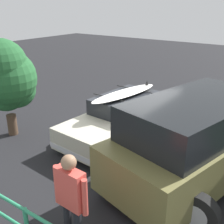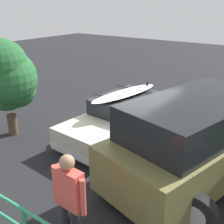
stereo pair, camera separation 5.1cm
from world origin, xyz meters
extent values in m
cube|color=black|center=(0.00, 0.00, -0.01)|extent=(44.00, 44.00, 0.02)
cube|color=silver|center=(-1.06, -0.28, 0.00)|extent=(0.12, 3.75, 0.00)
cube|color=#B7B29E|center=(0.22, -0.28, 0.48)|extent=(1.86, 4.45, 0.60)
cube|color=#23262B|center=(0.21, -0.45, 1.00)|extent=(1.53, 2.17, 0.45)
cube|color=silver|center=(0.36, 1.86, 0.30)|extent=(1.63, 0.20, 0.14)
cube|color=silver|center=(0.09, -2.41, 0.30)|extent=(1.63, 0.20, 0.14)
cylinder|color=black|center=(-0.50, 1.12, 0.32)|extent=(0.65, 0.18, 0.65)
cylinder|color=#B7B7BC|center=(-0.50, 1.12, 0.32)|extent=(0.36, 0.19, 0.36)
cylinder|color=black|center=(1.12, 1.02, 0.32)|extent=(0.65, 0.18, 0.65)
cylinder|color=#B7B7BC|center=(1.12, 1.02, 0.32)|extent=(0.36, 0.19, 0.36)
cylinder|color=black|center=(-0.67, -1.57, 0.32)|extent=(0.65, 0.18, 0.65)
cylinder|color=#B7B7BC|center=(-0.67, -1.57, 0.32)|extent=(0.36, 0.19, 0.36)
cylinder|color=black|center=(0.95, -1.67, 0.32)|extent=(0.65, 0.18, 0.65)
cylinder|color=#B7B7BC|center=(0.95, -1.67, 0.32)|extent=(0.36, 0.19, 0.36)
cylinder|color=black|center=(0.25, 0.12, 1.27)|extent=(1.67, 0.13, 0.03)
cylinder|color=black|center=(0.18, -1.02, 1.27)|extent=(1.67, 0.13, 0.03)
ellipsoid|color=white|center=(0.25, -0.37, 1.33)|extent=(0.99, 2.68, 0.09)
cone|color=black|center=(0.08, -1.40, 1.44)|extent=(0.10, 0.10, 0.14)
cube|color=brown|center=(-2.34, 0.76, 0.75)|extent=(2.90, 4.66, 0.98)
cube|color=black|center=(-2.34, 0.76, 1.61)|extent=(2.52, 3.70, 0.74)
cylinder|color=black|center=(-2.99, 2.26, 0.40)|extent=(0.79, 0.22, 0.79)
cylinder|color=#B7B7BC|center=(-2.99, 2.26, 0.40)|extent=(0.44, 0.23, 0.44)
cylinder|color=black|center=(-1.08, 1.79, 0.40)|extent=(0.79, 0.22, 0.79)
cylinder|color=#B7B7BC|center=(-1.08, 1.79, 0.40)|extent=(0.44, 0.23, 0.44)
cylinder|color=black|center=(-1.69, -0.73, 0.40)|extent=(0.79, 0.22, 0.79)
cylinder|color=#B7B7BC|center=(-1.69, -0.73, 0.40)|extent=(0.44, 0.23, 0.44)
cylinder|color=black|center=(-1.36, 3.79, 0.44)|extent=(0.13, 0.13, 0.87)
cube|color=#DB4C42|center=(-1.48, 3.80, 1.20)|extent=(0.52, 0.22, 0.65)
sphere|color=#9E7556|center=(-1.48, 3.80, 1.66)|extent=(0.24, 0.24, 0.24)
cylinder|color=#DB4C42|center=(-1.78, 3.81, 1.17)|extent=(0.09, 0.09, 0.62)
cylinder|color=#DB4C42|center=(-1.18, 3.78, 1.17)|extent=(0.09, 0.09, 0.62)
cylinder|color=#4C3828|center=(3.04, 1.68, 0.32)|extent=(0.29, 0.29, 0.65)
sphere|color=#235B2D|center=(2.88, 1.71, 1.83)|extent=(1.62, 1.62, 1.62)
sphere|color=#235B2D|center=(2.91, 1.85, 2.23)|extent=(1.44, 1.44, 1.44)
sphere|color=#235B2D|center=(2.87, 1.48, 1.43)|extent=(1.11, 1.11, 1.11)
sphere|color=#235B2D|center=(3.03, 1.81, 1.61)|extent=(1.05, 1.05, 1.05)
sphere|color=#235B2D|center=(3.03, 1.74, 1.41)|extent=(1.17, 1.17, 1.17)
camera|label=1|loc=(-4.06, 6.31, 3.85)|focal=45.00mm
camera|label=2|loc=(-4.11, 6.28, 3.85)|focal=45.00mm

